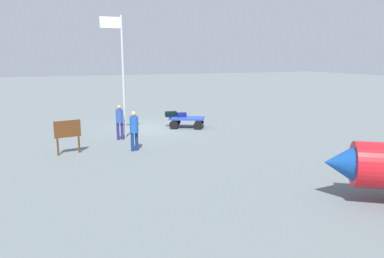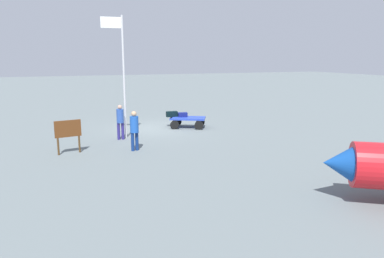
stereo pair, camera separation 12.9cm
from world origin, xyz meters
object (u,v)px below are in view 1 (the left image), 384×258
at_px(worker_lead, 120,120).
at_px(signboard, 68,132).
at_px(luggage_cart, 187,120).
at_px(suitcase_dark, 171,114).
at_px(worker_trailing, 134,128).
at_px(suitcase_navy, 182,115).
at_px(flagpole, 121,68).

distance_m(worker_lead, signboard, 3.11).
distance_m(luggage_cart, suitcase_dark, 0.98).
bearing_deg(worker_trailing, suitcase_navy, -130.87).
bearing_deg(suitcase_navy, suitcase_dark, -28.16).
bearing_deg(suitcase_dark, flagpole, 31.26).
xyz_separation_m(flagpole, signboard, (2.68, 2.19, -2.50)).
height_order(suitcase_navy, suitcase_dark, suitcase_dark).
bearing_deg(luggage_cart, suitcase_dark, -36.13).
height_order(flagpole, signboard, flagpole).
distance_m(luggage_cart, signboard, 7.44).
distance_m(suitcase_navy, worker_trailing, 5.64).
relative_size(suitcase_dark, worker_trailing, 0.37).
bearing_deg(suitcase_dark, worker_trailing, 55.49).
bearing_deg(luggage_cart, worker_trailing, 45.93).
bearing_deg(flagpole, worker_lead, 56.35).
bearing_deg(luggage_cart, suitcase_navy, -51.98).
distance_m(worker_trailing, flagpole, 3.61).
bearing_deg(luggage_cart, worker_lead, 22.12).
xyz_separation_m(worker_lead, worker_trailing, (-0.18, 2.36, 0.02)).
bearing_deg(signboard, worker_lead, -142.79).
xyz_separation_m(luggage_cart, worker_lead, (4.06, 1.65, 0.55)).
relative_size(worker_lead, worker_trailing, 0.99).
relative_size(flagpole, signboard, 4.17).
bearing_deg(suitcase_navy, luggage_cart, 128.02).
height_order(luggage_cart, suitcase_navy, suitcase_navy).
bearing_deg(suitcase_navy, worker_lead, 26.19).
relative_size(suitcase_dark, worker_lead, 0.38).
distance_m(flagpole, signboard, 4.27).
relative_size(luggage_cart, signboard, 1.55).
height_order(luggage_cart, worker_trailing, worker_trailing).
bearing_deg(luggage_cart, flagpole, 19.14).
bearing_deg(signboard, worker_trailing, 169.83).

